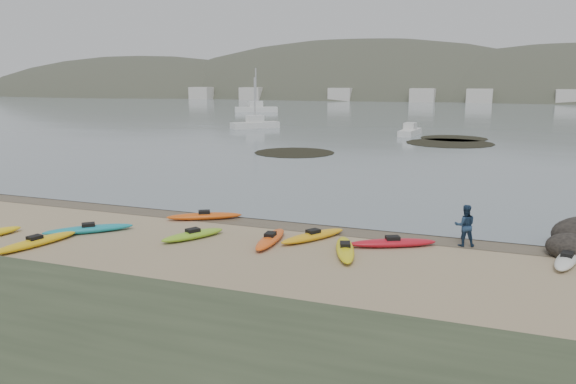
% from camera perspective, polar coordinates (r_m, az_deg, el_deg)
% --- Properties ---
extents(ground, '(600.00, 600.00, 0.00)m').
position_cam_1_polar(ground, '(27.17, 0.00, -3.10)').
color(ground, tan).
rests_on(ground, ground).
extents(wet_sand, '(60.00, 60.00, 0.00)m').
position_cam_1_polar(wet_sand, '(26.89, -0.23, -3.24)').
color(wet_sand, brown).
rests_on(wet_sand, ground).
extents(water, '(1200.00, 1200.00, 0.00)m').
position_cam_1_polar(water, '(324.76, 19.57, 9.60)').
color(water, slate).
rests_on(water, ground).
extents(kayaks, '(24.77, 9.69, 0.34)m').
position_cam_1_polar(kayaks, '(24.17, -6.09, -4.60)').
color(kayaks, yellow).
rests_on(kayaks, ground).
extents(person_east, '(0.98, 0.85, 1.75)m').
position_cam_1_polar(person_east, '(24.30, 17.54, -3.26)').
color(person_east, navy).
rests_on(person_east, ground).
extents(kelp_mats, '(21.18, 26.03, 0.04)m').
position_cam_1_polar(kelp_mats, '(60.86, 12.50, 4.77)').
color(kelp_mats, black).
rests_on(kelp_mats, water).
extents(moored_boats, '(87.42, 78.91, 1.24)m').
position_cam_1_polar(moored_boats, '(102.54, 17.82, 7.40)').
color(moored_boats, silver).
rests_on(moored_boats, ground).
extents(far_town, '(199.00, 5.00, 4.00)m').
position_cam_1_polar(far_town, '(169.66, 20.06, 9.14)').
color(far_town, beige).
rests_on(far_town, ground).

